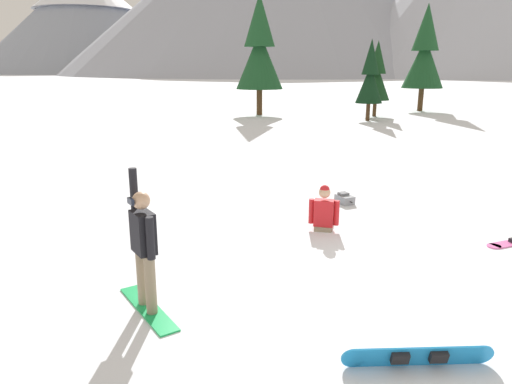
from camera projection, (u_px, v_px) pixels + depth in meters
The scene contains 10 objects.
ground_plane at pixel (404, 284), 7.42m from camera, with size 800.00×800.00×0.00m, color white.
snowboarder_foreground at pixel (144, 247), 6.42m from camera, with size 1.16×1.42×1.98m.
snowboarder_midground at pixel (325, 212), 9.96m from camera, with size 0.76×1.84×0.97m.
loose_snowboard_near_right at pixel (418, 357), 5.33m from camera, with size 1.75×0.29×0.28m.
backpack_grey at pixel (345, 199), 11.78m from camera, with size 0.50×0.54×0.27m.
pine_tree_short at pixel (377, 76), 31.62m from camera, with size 1.85×1.85×4.97m.
pine_tree_leaning at pixel (425, 53), 35.13m from camera, with size 3.02×3.02×7.79m.
pine_tree_tall at pixel (259, 50), 32.20m from camera, with size 3.24×3.24×8.09m.
pine_tree_twin at pixel (370, 77), 29.09m from camera, with size 1.64×1.64×4.94m.
peak_north_spur at pixel (86, 19), 230.02m from camera, with size 107.64×107.64×49.23m.
Camera 1 is at (-1.93, -6.92, 3.31)m, focal length 33.22 mm.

